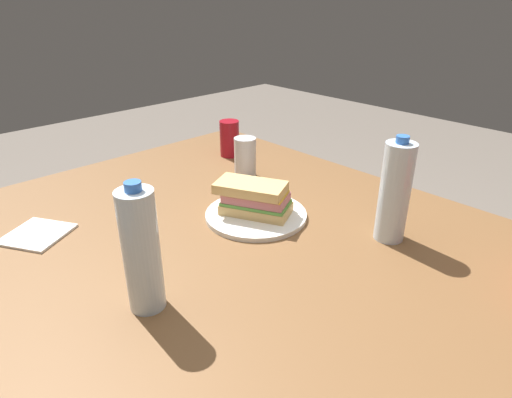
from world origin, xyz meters
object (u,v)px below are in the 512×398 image
object	(u,v)px
paper_plate	(256,215)
water_bottle_tall	(395,192)
soda_can_red	(230,138)
dining_table	(254,282)
water_bottle_spare	(141,251)
soda_can_silver	(245,157)
sandwich	(254,198)

from	to	relation	value
paper_plate	water_bottle_tall	distance (m)	0.34
soda_can_red	water_bottle_tall	bearing A→B (deg)	171.87
dining_table	water_bottle_spare	size ratio (longest dim) A/B	6.21
paper_plate	soda_can_silver	bearing A→B (deg)	-36.64
soda_can_red	soda_can_silver	size ratio (longest dim) A/B	1.00
water_bottle_tall	paper_plate	bearing A→B (deg)	27.89
sandwich	water_bottle_tall	world-z (taller)	water_bottle_tall
sandwich	soda_can_red	world-z (taller)	soda_can_red
dining_table	soda_can_red	distance (m)	0.65
water_bottle_tall	sandwich	bearing A→B (deg)	28.20
water_bottle_tall	water_bottle_spare	distance (m)	0.56
water_bottle_tall	water_bottle_spare	world-z (taller)	same
sandwich	water_bottle_tall	size ratio (longest dim) A/B	0.82
sandwich	water_bottle_spare	bearing A→B (deg)	107.20
water_bottle_spare	sandwich	bearing A→B (deg)	-72.80
paper_plate	soda_can_red	world-z (taller)	soda_can_red
dining_table	soda_can_red	world-z (taller)	soda_can_red
sandwich	water_bottle_tall	xyz separation A→B (m)	(-0.29, -0.15, 0.06)
water_bottle_spare	paper_plate	bearing A→B (deg)	-73.30
soda_can_red	soda_can_silver	world-z (taller)	same
sandwich	soda_can_red	bearing A→B (deg)	-32.87
soda_can_silver	water_bottle_spare	bearing A→B (deg)	121.45
water_bottle_spare	water_bottle_tall	bearing A→B (deg)	-107.94
dining_table	water_bottle_spare	xyz separation A→B (m)	(0.01, 0.26, 0.19)
soda_can_silver	soda_can_red	bearing A→B (deg)	-26.40
sandwich	water_bottle_spare	world-z (taller)	water_bottle_spare
soda_can_red	water_bottle_tall	distance (m)	0.69
water_bottle_spare	soda_can_silver	distance (m)	0.64
dining_table	water_bottle_tall	xyz separation A→B (m)	(-0.17, -0.27, 0.19)
paper_plate	water_bottle_tall	bearing A→B (deg)	-152.11
water_bottle_tall	water_bottle_spare	bearing A→B (deg)	72.06
paper_plate	soda_can_red	distance (m)	0.47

